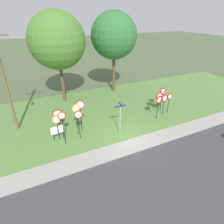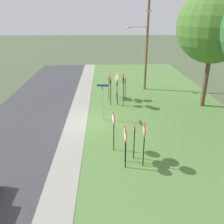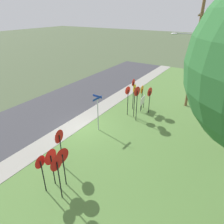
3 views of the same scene
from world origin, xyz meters
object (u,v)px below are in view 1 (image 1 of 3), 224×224
yield_sign_far_right (162,93)px  notice_board (58,131)px  oak_tree_left (57,41)px  stop_sign_far_center (63,121)px  yield_sign_near_left (165,100)px  street_name_post (120,116)px  stop_sign_far_right (79,119)px  stop_sign_center_tall (57,122)px  stop_sign_far_left (80,109)px  yield_sign_far_left (159,98)px  oak_tree_right (114,36)px  yield_sign_center (159,102)px  utility_pole (4,78)px  stop_sign_near_left (58,116)px  stop_sign_near_right (76,113)px  yield_sign_near_right (169,99)px

yield_sign_far_right → notice_board: 11.07m
oak_tree_left → stop_sign_far_center: bearing=-102.4°
yield_sign_near_left → street_name_post: size_ratio=0.77×
street_name_post → stop_sign_far_right: bearing=172.3°
stop_sign_center_tall → yield_sign_far_right: size_ratio=0.93×
stop_sign_far_left → yield_sign_far_left: (8.15, -0.06, -0.47)m
stop_sign_center_tall → yield_sign_near_left: 10.52m
stop_sign_far_right → oak_tree_right: bearing=59.4°
stop_sign_far_right → yield_sign_far_left: stop_sign_far_right is taller
yield_sign_center → oak_tree_right: size_ratio=0.26×
utility_pole → notice_board: utility_pole is taller
yield_sign_far_left → yield_sign_far_right: bearing=35.3°
stop_sign_far_right → oak_tree_left: bearing=95.9°
stop_sign_center_tall → oak_tree_right: oak_tree_right is taller
stop_sign_near_left → oak_tree_left: 8.59m
stop_sign_center_tall → utility_pole: bearing=128.3°
stop_sign_near_left → stop_sign_far_left: bearing=-3.4°
yield_sign_near_left → oak_tree_left: bearing=131.5°
stop_sign_far_center → yield_sign_far_right: bearing=4.5°
stop_sign_center_tall → notice_board: (-0.04, 0.10, -0.83)m
utility_pole → yield_sign_far_right: bearing=-9.2°
oak_tree_left → oak_tree_right: oak_tree_left is taller
stop_sign_near_right → notice_board: stop_sign_near_right is taller
yield_sign_near_right → yield_sign_far_left: size_ratio=0.96×
street_name_post → yield_sign_center: bearing=11.6°
oak_tree_left → oak_tree_right: bearing=2.9°
stop_sign_near_left → notice_board: bearing=-103.9°
yield_sign_center → street_name_post: 4.45m
notice_board → oak_tree_right: 13.21m
yield_sign_near_left → yield_sign_far_right: (0.44, 0.93, 0.25)m
stop_sign_far_left → stop_sign_far_center: size_ratio=1.02×
yield_sign_far_right → street_name_post: (-6.04, -2.09, -0.16)m
street_name_post → oak_tree_right: bearing=71.0°
stop_sign_center_tall → oak_tree_left: 9.32m
stop_sign_center_tall → yield_sign_far_right: (10.96, 0.84, 0.19)m
stop_sign_far_center → stop_sign_far_right: bearing=2.1°
stop_sign_far_center → yield_sign_near_right: bearing=-0.6°
yield_sign_far_left → utility_pole: (-13.29, 2.68, 3.11)m
stop_sign_near_right → yield_sign_far_right: stop_sign_near_right is taller
stop_sign_near_right → notice_board: 2.05m
yield_sign_center → oak_tree_right: (-0.55, 8.55, 5.02)m
yield_sign_near_left → stop_sign_far_left: bearing=170.0°
stop_sign_far_center → yield_sign_near_left: 10.22m
stop_sign_far_left → street_name_post: (2.83, -1.74, -0.45)m
yield_sign_far_right → yield_sign_near_right: bearing=-81.9°
stop_sign_far_left → stop_sign_center_tall: (-2.09, -0.49, -0.47)m
yield_sign_center → street_name_post: size_ratio=0.87×
utility_pole → oak_tree_left: bearing=40.6°
stop_sign_near_left → yield_sign_near_right: stop_sign_near_left is taller
stop_sign_far_center → street_name_post: (4.59, -0.55, -0.34)m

